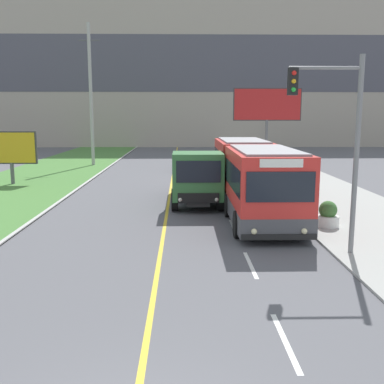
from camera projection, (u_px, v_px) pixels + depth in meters
name	position (u px, v px, depth m)	size (l,w,h in m)	color
apartment_block_background	(177.00, 70.00, 64.46)	(80.00, 8.04, 21.49)	#A89E8E
city_bus	(252.00, 176.00, 20.96)	(2.75, 12.52, 3.12)	red
dump_truck	(197.00, 179.00, 21.92)	(2.44, 6.71, 2.70)	black
car_distant	(190.00, 162.00, 36.22)	(1.80, 4.30, 1.45)	silver
utility_pole_far	(91.00, 95.00, 38.99)	(1.80, 0.28, 12.16)	#9E9E99
traffic_light_mast	(338.00, 131.00, 13.69)	(2.28, 0.32, 6.20)	slate
billboard_large	(267.00, 107.00, 38.19)	(5.81, 0.24, 6.68)	#59595B
billboard_small	(11.00, 149.00, 28.62)	(3.30, 0.24, 3.40)	#59595B
planter_round_near	(328.00, 215.00, 17.61)	(0.88, 0.88, 1.02)	silver
planter_round_second	(294.00, 194.00, 22.41)	(0.92, 0.92, 1.02)	silver
planter_round_third	(275.00, 180.00, 27.21)	(0.92, 0.92, 1.05)	silver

